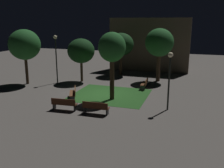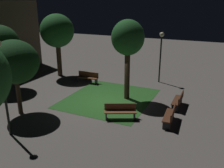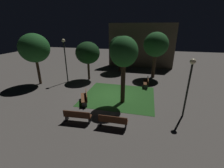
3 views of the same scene
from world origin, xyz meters
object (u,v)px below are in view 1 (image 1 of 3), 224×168
bench_path_side (64,104)px  bench_front_left (96,107)px  bench_near_trees (73,93)px  tree_back_right (159,43)px  tree_near_wall (112,48)px  lamp_post_plaza_east (56,51)px  tree_lawn_side (25,45)px  tree_left_canopy (121,45)px  lamp_post_path_center (170,71)px  bench_lawn_edge (145,83)px  tree_right_canopy (81,51)px

bench_path_side → bench_front_left: bearing=-0.0°
bench_near_trees → tree_back_right: tree_back_right is taller
bench_path_side → tree_near_wall: (2.38, 3.51, 3.60)m
bench_front_left → tree_near_wall: (-0.00, 3.51, 3.60)m
bench_near_trees → tree_near_wall: 4.76m
tree_near_wall → lamp_post_plaza_east: 7.87m
bench_front_left → bench_near_trees: size_ratio=0.99×
bench_front_left → tree_near_wall: size_ratio=0.34×
tree_lawn_side → tree_left_canopy: tree_lawn_side is taller
tree_back_right → lamp_post_plaza_east: bearing=-157.3°
tree_left_canopy → lamp_post_path_center: tree_left_canopy is taller
bench_lawn_edge → lamp_post_plaza_east: 9.28m
bench_path_side → bench_lawn_edge: 8.78m
bench_front_left → tree_lawn_side: 11.68m
tree_lawn_side → tree_back_right: 13.28m
lamp_post_path_center → lamp_post_plaza_east: (-11.50, 4.59, 0.39)m
bench_front_left → bench_near_trees: 4.05m
bench_lawn_edge → tree_left_canopy: tree_left_canopy is taller
tree_back_right → lamp_post_path_center: bearing=-77.2°
bench_lawn_edge → tree_lawn_side: size_ratio=0.34×
bench_near_trees → lamp_post_plaza_east: (-3.98, 4.31, 2.73)m
tree_near_wall → lamp_post_plaza_east: tree_near_wall is taller
tree_left_canopy → tree_back_right: tree_back_right is taller
tree_lawn_side → tree_left_canopy: size_ratio=1.11×
bench_near_trees → lamp_post_plaza_east: bearing=132.7°
tree_left_canopy → lamp_post_plaza_east: 7.65m
tree_left_canopy → lamp_post_path_center: 12.29m
bench_path_side → tree_left_canopy: (0.37, 12.81, 3.00)m
tree_back_right → tree_right_canopy: 7.96m
bench_front_left → lamp_post_plaza_east: lamp_post_plaza_east is taller
bench_front_left → bench_lawn_edge: bearing=76.5°
tree_lawn_side → lamp_post_path_center: size_ratio=1.31×
tree_back_right → lamp_post_path_center: tree_back_right is taller
lamp_post_path_center → tree_back_right: bearing=102.8°
tree_right_canopy → tree_lawn_side: bearing=-150.4°
lamp_post_path_center → bench_path_side: bearing=-160.7°
tree_right_canopy → lamp_post_plaza_east: lamp_post_plaza_east is taller
lamp_post_path_center → lamp_post_plaza_east: size_ratio=0.86×
tree_near_wall → tree_back_right: bearing=71.2°
tree_left_canopy → bench_lawn_edge: bearing=-52.9°
bench_near_trees → tree_right_canopy: size_ratio=0.42×
bench_near_trees → tree_right_canopy: tree_right_canopy is taller
tree_lawn_side → tree_near_wall: tree_lawn_side is taller
tree_near_wall → lamp_post_path_center: size_ratio=1.30×
tree_lawn_side → tree_back_right: (12.17, 5.31, 0.07)m
bench_near_trees → tree_right_canopy: (-1.90, 5.67, 2.66)m
tree_near_wall → lamp_post_path_center: 4.81m
tree_lawn_side → lamp_post_plaza_east: bearing=26.6°
tree_right_canopy → lamp_post_plaza_east: 2.49m
bench_lawn_edge → bench_front_left: bearing=-103.5°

